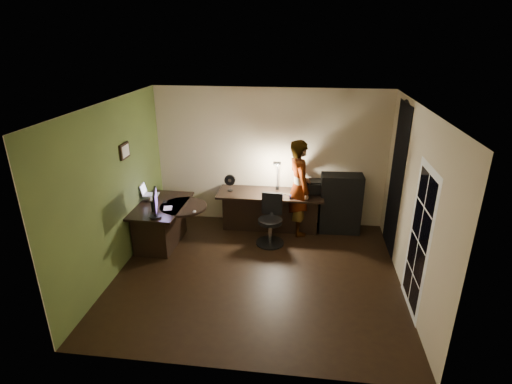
# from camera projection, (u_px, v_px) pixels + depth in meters

# --- Properties ---
(floor) EXTENTS (4.50, 4.00, 0.01)m
(floor) POSITION_uv_depth(u_px,v_px,m) (257.00, 274.00, 6.46)
(floor) COLOR black
(floor) RESTS_ON ground
(ceiling) EXTENTS (4.50, 4.00, 0.01)m
(ceiling) POSITION_uv_depth(u_px,v_px,m) (257.00, 105.00, 5.45)
(ceiling) COLOR silver
(ceiling) RESTS_ON floor
(wall_back) EXTENTS (4.50, 0.01, 2.70)m
(wall_back) POSITION_uv_depth(u_px,v_px,m) (270.00, 158.00, 7.80)
(wall_back) COLOR beige
(wall_back) RESTS_ON floor
(wall_front) EXTENTS (4.50, 0.01, 2.70)m
(wall_front) POSITION_uv_depth(u_px,v_px,m) (233.00, 271.00, 4.11)
(wall_front) COLOR beige
(wall_front) RESTS_ON floor
(wall_left) EXTENTS (0.01, 4.00, 2.70)m
(wall_left) POSITION_uv_depth(u_px,v_px,m) (114.00, 190.00, 6.22)
(wall_left) COLOR beige
(wall_left) RESTS_ON floor
(wall_right) EXTENTS (0.01, 4.00, 2.70)m
(wall_right) POSITION_uv_depth(u_px,v_px,m) (414.00, 204.00, 5.69)
(wall_right) COLOR beige
(wall_right) RESTS_ON floor
(green_wall_overlay) EXTENTS (0.00, 4.00, 2.70)m
(green_wall_overlay) POSITION_uv_depth(u_px,v_px,m) (115.00, 190.00, 6.22)
(green_wall_overlay) COLOR #4B602A
(green_wall_overlay) RESTS_ON floor
(arched_doorway) EXTENTS (0.01, 0.90, 2.60)m
(arched_doorway) POSITION_uv_depth(u_px,v_px,m) (396.00, 180.00, 6.77)
(arched_doorway) COLOR black
(arched_doorway) RESTS_ON floor
(french_door) EXTENTS (0.02, 0.92, 2.10)m
(french_door) POSITION_uv_depth(u_px,v_px,m) (419.00, 241.00, 5.30)
(french_door) COLOR white
(french_door) RESTS_ON floor
(framed_picture) EXTENTS (0.04, 0.30, 0.25)m
(framed_picture) POSITION_uv_depth(u_px,v_px,m) (124.00, 151.00, 6.44)
(framed_picture) COLOR black
(framed_picture) RESTS_ON wall_left
(desk_left) EXTENTS (0.86, 1.37, 0.78)m
(desk_left) POSITION_uv_depth(u_px,v_px,m) (163.00, 224.00, 7.25)
(desk_left) COLOR black
(desk_left) RESTS_ON floor
(desk_right) EXTENTS (2.03, 0.73, 0.76)m
(desk_right) POSITION_uv_depth(u_px,v_px,m) (270.00, 211.00, 7.81)
(desk_right) COLOR black
(desk_right) RESTS_ON floor
(cabinet) EXTENTS (0.79, 0.42, 1.16)m
(cabinet) POSITION_uv_depth(u_px,v_px,m) (340.00, 204.00, 7.64)
(cabinet) COLOR black
(cabinet) RESTS_ON floor
(laptop_stand) EXTENTS (0.27, 0.25, 0.09)m
(laptop_stand) POSITION_uv_depth(u_px,v_px,m) (149.00, 197.00, 7.29)
(laptop_stand) COLOR silver
(laptop_stand) RESTS_ON desk_left
(laptop) EXTENTS (0.32, 0.31, 0.20)m
(laptop) POSITION_uv_depth(u_px,v_px,m) (151.00, 190.00, 7.23)
(laptop) COLOR silver
(laptop) RESTS_ON laptop_stand
(monitor) EXTENTS (0.25, 0.50, 0.33)m
(monitor) POSITION_uv_depth(u_px,v_px,m) (155.00, 208.00, 6.55)
(monitor) COLOR black
(monitor) RESTS_ON desk_left
(mouse) EXTENTS (0.07, 0.09, 0.03)m
(mouse) POSITION_uv_depth(u_px,v_px,m) (194.00, 212.00, 6.76)
(mouse) COLOR silver
(mouse) RESTS_ON desk_left
(phone) EXTENTS (0.10, 0.15, 0.01)m
(phone) POSITION_uv_depth(u_px,v_px,m) (165.00, 202.00, 7.19)
(phone) COLOR black
(phone) RESTS_ON desk_left
(pen) EXTENTS (0.06, 0.15, 0.01)m
(pen) POSITION_uv_depth(u_px,v_px,m) (150.00, 216.00, 6.64)
(pen) COLOR black
(pen) RESTS_ON desk_left
(speaker) EXTENTS (0.08, 0.08, 0.19)m
(speaker) POSITION_uv_depth(u_px,v_px,m) (153.00, 206.00, 6.77)
(speaker) COLOR black
(speaker) RESTS_ON desk_left
(notepad) EXTENTS (0.18, 0.22, 0.01)m
(notepad) POSITION_uv_depth(u_px,v_px,m) (168.00, 208.00, 6.92)
(notepad) COLOR silver
(notepad) RESTS_ON desk_left
(desk_fan) EXTENTS (0.21, 0.12, 0.33)m
(desk_fan) POSITION_uv_depth(u_px,v_px,m) (230.00, 183.00, 7.71)
(desk_fan) COLOR black
(desk_fan) RESTS_ON desk_right
(headphones) EXTENTS (0.19, 0.08, 0.09)m
(headphones) POSITION_uv_depth(u_px,v_px,m) (286.00, 196.00, 7.39)
(headphones) COLOR navy
(headphones) RESTS_ON desk_right
(printer) EXTENTS (0.54, 0.44, 0.22)m
(printer) POSITION_uv_depth(u_px,v_px,m) (313.00, 186.00, 7.69)
(printer) COLOR black
(printer) RESTS_ON desk_right
(desk_lamp) EXTENTS (0.27, 0.34, 0.67)m
(desk_lamp) POSITION_uv_depth(u_px,v_px,m) (278.00, 173.00, 7.71)
(desk_lamp) COLOR black
(desk_lamp) RESTS_ON desk_right
(office_chair) EXTENTS (0.55, 0.55, 0.93)m
(office_chair) POSITION_uv_depth(u_px,v_px,m) (270.00, 221.00, 7.21)
(office_chair) COLOR black
(office_chair) RESTS_ON floor
(person) EXTENTS (0.65, 0.77, 1.85)m
(person) POSITION_uv_depth(u_px,v_px,m) (299.00, 188.00, 7.47)
(person) COLOR #D8A88C
(person) RESTS_ON floor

